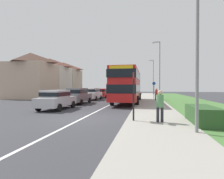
{
  "coord_description": "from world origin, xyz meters",
  "views": [
    {
      "loc": [
        3.62,
        -9.91,
        1.83
      ],
      "look_at": [
        0.62,
        5.81,
        1.6
      ],
      "focal_mm": 28.64,
      "sensor_mm": 36.0,
      "label": 1
    }
  ],
  "objects": [
    {
      "name": "parked_car_white",
      "position": [
        -3.72,
        14.03,
        0.92
      ],
      "size": [
        1.88,
        4.2,
        1.68
      ],
      "color": "silver",
      "rests_on": "ground_plane"
    },
    {
      "name": "parked_car_silver",
      "position": [
        -3.55,
        3.49,
        0.87
      ],
      "size": [
        1.89,
        4.1,
        1.57
      ],
      "color": "#B7B7BC",
      "rests_on": "ground_plane"
    },
    {
      "name": "street_lamp_near",
      "position": [
        5.41,
        -2.72,
        4.74
      ],
      "size": [
        1.14,
        0.2,
        8.36
      ],
      "color": "slate",
      "rests_on": "ground_plane"
    },
    {
      "name": "lane_marking_centre",
      "position": [
        0.0,
        8.0,
        0.0
      ],
      "size": [
        0.14,
        60.0,
        0.01
      ],
      "primitive_type": "cube",
      "color": "silver",
      "rests_on": "ground_plane"
    },
    {
      "name": "cycle_route_sign",
      "position": [
        4.68,
        15.14,
        1.43
      ],
      "size": [
        0.44,
        0.08,
        2.52
      ],
      "color": "slate",
      "rests_on": "ground_plane"
    },
    {
      "name": "parked_car_grey",
      "position": [
        -3.65,
        8.39,
        0.93
      ],
      "size": [
        1.9,
        4.38,
        1.7
      ],
      "color": "slate",
      "rests_on": "ground_plane"
    },
    {
      "name": "pedestrian_walking_away",
      "position": [
        4.94,
        13.78,
        0.98
      ],
      "size": [
        0.34,
        0.34,
        1.67
      ],
      "color": "#23232D",
      "rests_on": "ground_plane"
    },
    {
      "name": "street_lamp_far",
      "position": [
        5.18,
        32.45,
        4.57
      ],
      "size": [
        1.14,
        0.2,
        8.03
      ],
      "color": "slate",
      "rests_on": "ground_plane"
    },
    {
      "name": "parked_car_red",
      "position": [
        -3.55,
        19.18,
        0.86
      ],
      "size": [
        1.88,
        4.22,
        1.56
      ],
      "color": "#B21E1E",
      "rests_on": "ground_plane"
    },
    {
      "name": "pedestrian_at_stop",
      "position": [
        4.29,
        -0.99,
        0.98
      ],
      "size": [
        0.34,
        0.34,
        1.67
      ],
      "color": "#23232D",
      "rests_on": "ground_plane"
    },
    {
      "name": "grass_verge_seaward",
      "position": [
        8.5,
        6.0,
        0.04
      ],
      "size": [
        6.0,
        68.0,
        0.08
      ],
      "primitive_type": "cube",
      "color": "#477538",
      "rests_on": "ground_plane"
    },
    {
      "name": "house_terrace_far_side",
      "position": [
        -14.4,
        21.22,
        3.63
      ],
      "size": [
        6.78,
        17.01,
        7.26
      ],
      "color": "#C1A88E",
      "rests_on": "ground_plane"
    },
    {
      "name": "bus_stop_sign",
      "position": [
        3.0,
        -0.81,
        1.54
      ],
      "size": [
        0.09,
        0.52,
        2.6
      ],
      "color": "black",
      "rests_on": "ground_plane"
    },
    {
      "name": "street_lamp_mid",
      "position": [
        5.46,
        16.63,
        4.73
      ],
      "size": [
        1.14,
        0.2,
        8.35
      ],
      "color": "slate",
      "rests_on": "ground_plane"
    },
    {
      "name": "roadside_hedge",
      "position": [
        6.3,
        -0.75,
        0.45
      ],
      "size": [
        1.1,
        2.7,
        0.9
      ],
      "primitive_type": "cube",
      "color": "#2D5128",
      "rests_on": "ground_plane"
    },
    {
      "name": "double_decker_bus",
      "position": [
        1.55,
        10.56,
        2.14
      ],
      "size": [
        2.8,
        11.32,
        3.7
      ],
      "color": "red",
      "rests_on": "ground_plane"
    },
    {
      "name": "ground_plane",
      "position": [
        0.0,
        0.0,
        0.0
      ],
      "size": [
        120.0,
        120.0,
        0.0
      ],
      "primitive_type": "plane",
      "color": "#38383D"
    },
    {
      "name": "pavement_near_side",
      "position": [
        4.2,
        6.0,
        0.06
      ],
      "size": [
        3.2,
        68.0,
        0.12
      ],
      "primitive_type": "cube",
      "color": "#9E998E",
      "rests_on": "ground_plane"
    }
  ]
}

